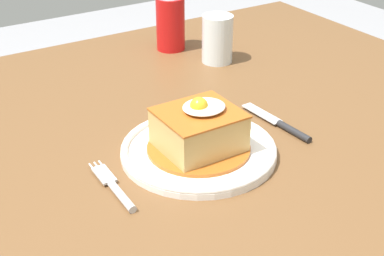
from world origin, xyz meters
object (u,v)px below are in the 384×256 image
at_px(soda_can, 170,23).
at_px(drinking_glass, 217,42).
at_px(main_plate, 199,150).
at_px(knife, 284,126).
at_px(fork, 116,189).

xyz_separation_m(soda_can, drinking_glass, (0.05, -0.12, -0.02)).
relative_size(main_plate, knife, 1.52).
bearing_deg(drinking_glass, main_plate, -128.68).
height_order(main_plate, knife, main_plate).
distance_m(fork, drinking_glass, 0.53).
xyz_separation_m(fork, soda_can, (0.36, 0.46, 0.06)).
height_order(main_plate, soda_can, soda_can).
bearing_deg(main_plate, drinking_glass, 51.32).
height_order(main_plate, fork, main_plate).
relative_size(soda_can, drinking_glass, 1.18).
bearing_deg(soda_can, drinking_glass, -68.78).
xyz_separation_m(main_plate, soda_can, (0.20, 0.43, 0.05)).
distance_m(main_plate, knife, 0.17).
relative_size(fork, drinking_glass, 1.35).
bearing_deg(knife, drinking_glass, 76.40).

